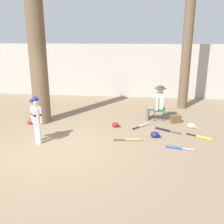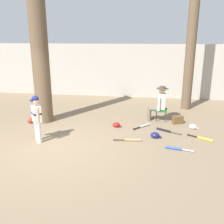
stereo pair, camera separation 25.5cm
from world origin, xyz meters
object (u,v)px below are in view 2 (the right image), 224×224
Objects in this scene: batting_helmet_white at (193,127)px; batting_helmet_navy at (155,135)px; bat_blue_youth at (176,148)px; bat_black_composite at (166,130)px; bat_wood_tan at (131,140)px; batting_helmet_red at (116,125)px; handbag_beside_stool at (178,120)px; folding_stool at (161,110)px; bat_aluminum_silver at (144,126)px; young_ballplayer at (36,116)px; bat_yellow_trainer at (203,139)px; tree_behind_spectator at (190,52)px; seated_spectator at (159,102)px; tree_near_player at (40,59)px.

batting_helmet_navy is (-1.19, -0.93, 0.01)m from batting_helmet_white.
bat_black_composite is at bearing 98.80° from bat_blue_youth.
bat_wood_tan is 2.81× the size of batting_helmet_red.
batting_helmet_navy is (-0.75, -1.36, -0.06)m from handbag_beside_stool.
folding_stool is 0.64m from handbag_beside_stool.
bat_aluminum_silver is 1.55m from batting_helmet_white.
young_ballplayer is 3.09× the size of folding_stool.
folding_stool reaches higher than bat_wood_tan.
bat_wood_tan is 2.06m from bat_yellow_trainer.
bat_blue_youth is 2.56× the size of batting_helmet_white.
tree_behind_spectator is at bearing 75.79° from handbag_beside_stool.
bat_blue_youth is 1.82m from bat_aluminum_silver.
tree_behind_spectator is 3.66m from bat_aluminum_silver.
handbag_beside_stool is at bearing 60.96° from batting_helmet_navy.
batting_helmet_red reaches higher than bat_yellow_trainer.
seated_spectator is 2.45m from bat_blue_youth.
bat_aluminum_silver is at bearing 8.71° from batting_helmet_red.
handbag_beside_stool is at bearing 5.37° from tree_near_player.
seated_spectator is at bearing 147.95° from batting_helmet_white.
seated_spectator is at bearing 9.90° from tree_near_player.
tree_near_player reaches higher than batting_helmet_red.
bat_black_composite is 1.11× the size of bat_yellow_trainer.
seated_spectator is 1.40m from batting_helmet_white.
batting_helmet_navy reaches higher than bat_yellow_trainer.
tree_behind_spectator is at bearing 62.33° from bat_wood_tan.
batting_helmet_red is (1.98, 1.49, -0.68)m from young_ballplayer.
bat_yellow_trainer is (5.07, -0.88, -2.06)m from tree_near_player.
folding_stool is at bearing 65.69° from bat_wood_tan.
seated_spectator reaches higher than folding_stool.
folding_stool is at bearing 97.64° from bat_blue_youth.
seated_spectator is (3.84, 0.67, -1.45)m from tree_near_player.
tree_near_player is at bearing 178.71° from bat_aluminum_silver.
folding_stool is 0.58× the size of bat_black_composite.
bat_blue_youth and bat_black_composite have the same top height.
bat_wood_tan is (-1.00, -0.89, -0.00)m from bat_black_composite.
tree_near_player is at bearing -154.43° from tree_behind_spectator.
young_ballplayer is 2.57m from batting_helmet_red.
batting_helmet_white reaches higher than bat_wood_tan.
handbag_beside_stool is (-0.50, -1.96, -2.09)m from tree_behind_spectator.
young_ballplayer is 1.79× the size of bat_black_composite.
bat_wood_tan is (3.05, -1.29, -2.06)m from tree_near_player.
bat_blue_youth is (-0.73, -4.05, -2.19)m from tree_behind_spectator.
batting_helmet_white is at bearing -0.09° from tree_near_player.
tree_near_player reaches higher than batting_helmet_navy.
bat_black_composite is 2.40× the size of batting_helmet_navy.
bat_blue_youth is at bearing -136.21° from bat_yellow_trainer.
bat_yellow_trainer is at bearing 43.79° from bat_blue_youth.
handbag_beside_stool is at bearing 17.67° from batting_helmet_red.
bat_wood_tan is at bearing -145.57° from batting_helmet_white.
folding_stool is at bearing 82.62° from batting_helmet_navy.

